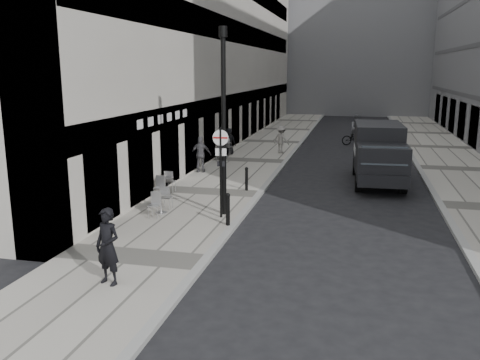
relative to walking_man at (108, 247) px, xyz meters
The scene contains 18 objects.
ground 2.21m from the walking_man, 27.36° to the right, with size 120.00×120.00×0.00m, color black.
sidewalk 17.14m from the walking_man, 90.91° to the left, with size 4.00×60.00×0.12m, color #ABA69A.
far_sidewalk 20.22m from the walking_man, 57.91° to the left, with size 4.00×60.00×0.12m, color #ABA69A.
building_left 25.28m from the walking_man, 100.26° to the left, with size 4.00×45.00×18.00m, color beige.
building_far 56.09m from the walking_man, 86.65° to the left, with size 24.00×16.00×22.00m, color slate.
walking_man is the anchor object (origin of this frame).
sign_post 6.12m from the walking_man, 79.21° to the left, with size 0.53×0.10×3.09m.
lamppost 6.94m from the walking_man, 79.90° to the left, with size 0.28×0.28×6.33m.
bollard_near 5.35m from the walking_man, 72.78° to the left, with size 0.13×0.13×1.00m, color black.
bollard_far 10.04m from the walking_man, 83.54° to the left, with size 0.12×0.12×0.92m, color black.
panel_van 14.78m from the walking_man, 63.80° to the left, with size 2.29×5.68×2.64m.
cyclist 25.68m from the walking_man, 77.71° to the left, with size 2.05×1.16×2.09m.
pedestrian_a 13.33m from the walking_man, 98.07° to the left, with size 1.03×0.43×1.77m, color #57565B.
pedestrian_b 19.89m from the walking_man, 86.86° to the left, with size 1.07×0.61×1.65m, color gray.
pedestrian_c 18.87m from the walking_man, 95.69° to the left, with size 0.76×0.49×1.56m, color black.
cafe_table_near 6.05m from the walking_man, 100.25° to the left, with size 0.67×1.51×0.86m.
cafe_table_mid 8.60m from the walking_man, 102.60° to the left, with size 0.70×1.58×0.90m.
cafe_table_far 17.72m from the walking_man, 96.07° to the left, with size 0.79×1.79×1.02m.
Camera 1 is at (3.82, -9.32, 5.09)m, focal length 38.00 mm.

